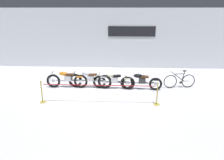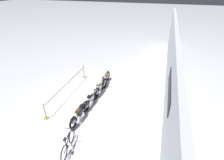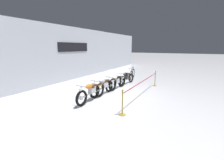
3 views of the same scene
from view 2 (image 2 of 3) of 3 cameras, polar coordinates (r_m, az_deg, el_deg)
ground_plane at (r=12.06m, az=-7.96°, el=-5.67°), size 120.00×120.00×0.00m
back_wall at (r=10.10m, az=18.73°, el=-0.53°), size 28.00×0.29×4.20m
motorcycle_orange_0 at (r=13.16m, az=-2.35°, el=0.30°), size 2.26×0.62×0.96m
motorcycle_silver_1 at (r=12.15m, az=-4.07°, el=-2.48°), size 2.42×0.62×0.96m
motorcycle_cream_2 at (r=11.19m, az=-6.78°, el=-5.85°), size 2.28×0.62×0.93m
motorcycle_black_3 at (r=10.18m, az=-10.30°, el=-10.31°), size 2.21×0.62×0.92m
bicycle at (r=8.78m, az=-14.16°, el=-19.51°), size 1.74×0.48×0.97m
stanchion_far_left at (r=13.14m, az=-11.90°, el=0.50°), size 5.26×0.28×1.05m
stanchion_mid_left at (r=10.77m, az=-20.91°, el=-10.20°), size 0.28×0.28×1.05m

